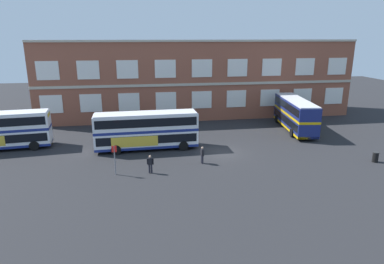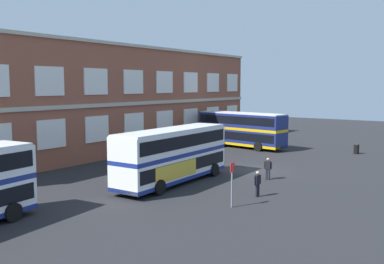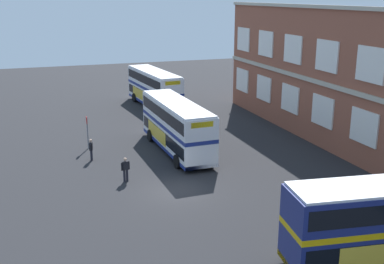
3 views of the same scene
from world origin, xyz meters
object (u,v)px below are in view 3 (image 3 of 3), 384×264
Objects in this scene: double_decker_near at (154,88)px; waiting_passenger at (125,168)px; double_decker_middle at (177,125)px; bus_stand_flag at (87,129)px; second_passenger at (91,149)px.

waiting_passenger is (21.20, -7.62, -1.22)m from double_decker_near.
double_decker_middle reaches higher than bus_stand_flag.
waiting_passenger is (5.16, -5.24, -1.22)m from double_decker_middle.
double_decker_near is 6.59× the size of second_passenger.
double_decker_near is at bearing 150.19° from second_passenger.
double_decker_near is 15.90m from bus_stand_flag.
double_decker_near and double_decker_middle have the same top height.
double_decker_middle reaches higher than waiting_passenger.
double_decker_middle is 7.39m from bus_stand_flag.
double_decker_near is 1.01× the size of double_decker_middle.
bus_stand_flag is (-3.10, 0.15, 0.70)m from second_passenger.
double_decker_middle is 4.10× the size of bus_stand_flag.
bus_stand_flag is at bearing -34.92° from double_decker_near.
second_passenger is at bearing -162.22° from waiting_passenger.
waiting_passenger and second_passenger have the same top height.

